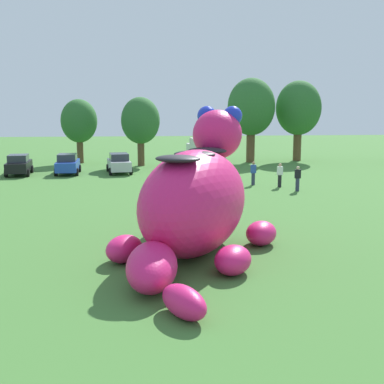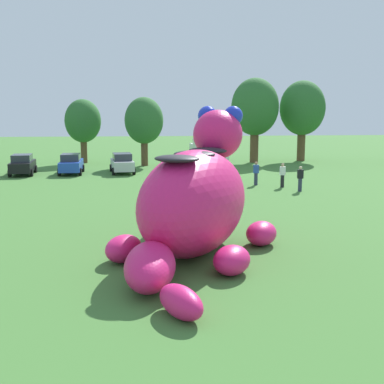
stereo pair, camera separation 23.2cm
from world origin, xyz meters
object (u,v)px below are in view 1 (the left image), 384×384
box_truck (205,154)px  spectator_mid_field (197,178)px  spectator_wandering (298,179)px  giant_inflatable_creature (195,201)px  car_blue (68,164)px  spectator_far_side (253,173)px  car_black (19,165)px  spectator_near_inflatable (208,170)px  car_silver (119,163)px  spectator_by_cars (280,175)px

box_truck → spectator_mid_field: (-1.69, -9.07, -0.75)m
spectator_wandering → giant_inflatable_creature: bearing=-121.6°
car_blue → spectator_wandering: size_ratio=2.43×
box_truck → spectator_far_side: box_truck is taller
spectator_wandering → spectator_far_side: bearing=128.7°
car_black → car_blue: (3.98, 0.23, 0.00)m
car_blue → spectator_wandering: (16.75, -10.49, -0.01)m
giant_inflatable_creature → spectator_wandering: (8.42, 13.67, -1.22)m
spectator_near_inflatable → spectator_mid_field: 4.51m
car_silver → box_truck: bearing=-2.9°
giant_inflatable_creature → car_silver: bearing=99.4°
spectator_by_cars → spectator_wandering: (0.73, -1.79, 0.00)m
car_silver → giant_inflatable_creature: bearing=-80.6°
giant_inflatable_creature → spectator_far_side: bearing=70.1°
spectator_wandering → spectator_by_cars: bearing=112.3°
car_blue → spectator_mid_field: size_ratio=2.43×
car_silver → spectator_wandering: size_ratio=2.52×
box_truck → spectator_mid_field: box_truck is taller
spectator_mid_field → spectator_far_side: 4.69m
spectator_near_inflatable → spectator_wandering: bearing=-45.5°
car_black → giant_inflatable_creature: bearing=-62.8°
box_truck → spectator_far_side: (2.63, -7.26, -0.75)m
car_black → spectator_mid_field: 16.72m
car_silver → spectator_mid_field: size_ratio=2.52×
car_silver → box_truck: 7.46m
car_black → car_blue: 3.99m
box_truck → spectator_wandering: box_truck is taller
spectator_near_inflatable → spectator_far_side: 3.89m
car_blue → car_silver: size_ratio=0.97×
giant_inflatable_creature → car_silver: 24.64m
spectator_far_side → spectator_by_cars: bearing=-35.7°
spectator_near_inflatable → spectator_by_cars: bearing=-38.4°
giant_inflatable_creature → car_silver: size_ratio=2.62×
spectator_near_inflatable → car_black: bearing=162.7°
car_black → spectator_wandering: 23.13m
car_blue → car_black: bearing=-176.7°
car_silver → spectator_near_inflatable: (7.06, -5.14, -0.01)m
giant_inflatable_creature → spectator_mid_field: giant_inflatable_creature is taller
spectator_mid_field → spectator_near_inflatable: bearing=72.7°
spectator_by_cars → spectator_far_side: 2.03m
spectator_mid_field → car_black: bearing=147.0°
spectator_by_cars → spectator_mid_field: bearing=-174.0°
box_truck → spectator_wandering: size_ratio=3.85×
spectator_near_inflatable → spectator_by_cars: (4.64, -3.68, 0.00)m
spectator_wandering → box_truck: bearing=116.1°
car_blue → spectator_mid_field: (10.04, -9.33, -0.01)m
car_blue → car_silver: 4.31m
giant_inflatable_creature → spectator_near_inflatable: bearing=80.9°
car_silver → spectator_wandering: (12.43, -10.61, -0.01)m
spectator_far_side → car_blue: bearing=152.4°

